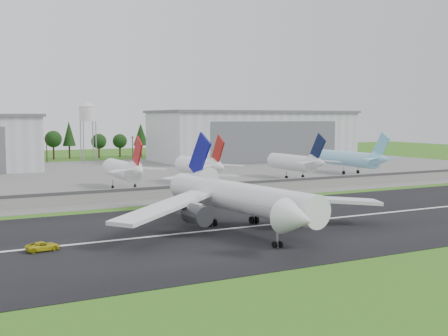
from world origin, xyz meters
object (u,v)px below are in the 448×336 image
main_airliner (239,204)px  parked_jet_skyblue (354,159)px  parked_jet_red_b (202,166)px  parked_jet_navy (297,162)px  ground_vehicle (43,246)px  parked_jet_red_a (125,170)px

main_airliner → parked_jet_skyblue: (89.17, 72.00, 1.24)m
parked_jet_skyblue → parked_jet_red_b: bearing=-175.7°
parked_jet_red_b → parked_jet_navy: parked_jet_red_b is taller
parked_jet_navy → ground_vehicle: bearing=-144.7°
parked_jet_red_a → ground_vehicle: bearing=-117.1°
parked_jet_red_b → parked_jet_skyblue: size_ratio=0.84×
parked_jet_red_a → parked_jet_navy: (62.05, 0.00, 0.01)m
parked_jet_red_b → ground_vehicle: bearing=-131.3°
parked_jet_navy → parked_jet_red_b: bearing=180.0°
ground_vehicle → parked_jet_navy: size_ratio=0.17×
ground_vehicle → main_airliner: bearing=-95.4°
parked_jet_navy → parked_jet_skyblue: parked_jet_skyblue is taller
ground_vehicle → parked_jet_red_b: (60.38, 68.82, 5.32)m
parked_jet_skyblue → main_airliner: bearing=-141.1°
main_airliner → parked_jet_red_a: main_airliner is taller
ground_vehicle → parked_jet_red_a: (35.20, 68.81, 5.27)m
main_airliner → parked_jet_navy: (59.83, 66.99, 1.23)m
parked_jet_red_a → parked_jet_navy: size_ratio=1.00×
parked_jet_red_a → parked_jet_navy: parked_jet_navy is taller
parked_jet_red_a → main_airliner: bearing=-88.1°
main_airliner → parked_jet_navy: 89.82m
parked_jet_red_b → parked_jet_navy: bearing=-0.0°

